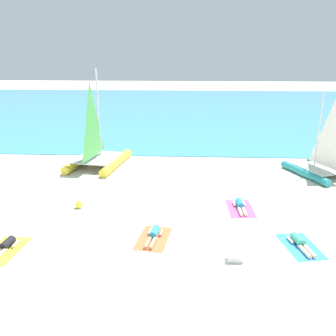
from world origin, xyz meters
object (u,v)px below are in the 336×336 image
at_px(sailboat_yellow, 97,152).
at_px(towel_leftmost, 5,250).
at_px(sunbather_center_right, 240,205).
at_px(sunbather_rightmost, 300,242).
at_px(sunbather_leftmost, 5,246).
at_px(cooler_box, 236,256).
at_px(sailboat_teal, 321,163).
at_px(sunbather_center_left, 154,234).
at_px(towel_center_left, 153,238).
at_px(beach_ball, 79,204).
at_px(towel_center_right, 240,209).
at_px(towel_rightmost, 300,246).

height_order(sailboat_yellow, towel_leftmost, sailboat_yellow).
height_order(sunbather_center_right, sunbather_rightmost, same).
bearing_deg(sunbather_leftmost, cooler_box, 3.71).
relative_size(sailboat_teal, sunbather_center_right, 2.99).
xyz_separation_m(sailboat_yellow, sunbather_center_right, (7.70, -5.72, -0.71)).
bearing_deg(towel_leftmost, sunbather_rightmost, 4.68).
distance_m(sailboat_teal, cooler_box, 10.58).
bearing_deg(sailboat_teal, sailboat_yellow, 151.75).
bearing_deg(sailboat_teal, sunbather_center_left, -162.44).
bearing_deg(towel_center_left, sunbather_rightmost, -2.61).
xyz_separation_m(sailboat_teal, beach_ball, (-12.12, -5.00, -0.53)).
bearing_deg(sunbather_center_left, cooler_box, -17.64).
xyz_separation_m(towel_center_left, sunbather_rightmost, (5.26, -0.24, 0.13)).
height_order(sunbather_leftmost, towel_center_left, sunbather_leftmost).
relative_size(towel_leftmost, beach_ball, 5.70).
bearing_deg(towel_center_right, towel_leftmost, -155.84).
bearing_deg(towel_center_left, sunbather_center_right, 38.79).
height_order(sunbather_center_left, towel_center_right, sunbather_center_left).
relative_size(towel_leftmost, sunbather_center_right, 1.21).
height_order(sunbather_leftmost, sunbather_rightmost, same).
height_order(towel_center_right, sunbather_rightmost, sunbather_rightmost).
relative_size(sunbather_leftmost, towel_center_right, 0.83).
height_order(sunbather_center_right, towel_rightmost, sunbather_center_right).
xyz_separation_m(towel_center_right, cooler_box, (-0.74, -4.14, 0.17)).
height_order(towel_leftmost, sunbather_center_right, sunbather_center_right).
relative_size(sunbather_center_left, sunbather_rightmost, 1.00).
relative_size(sailboat_teal, sunbather_leftmost, 2.99).
bearing_deg(towel_rightmost, towel_center_right, 118.41).
height_order(towel_center_left, towel_center_right, same).
distance_m(towel_center_left, towel_center_right, 4.56).
distance_m(towel_center_left, sunbather_center_right, 4.60).
xyz_separation_m(sailboat_yellow, towel_center_left, (4.12, -8.60, -0.84)).
bearing_deg(cooler_box, sunbather_leftmost, 177.85).
height_order(sailboat_yellow, sailboat_teal, sailboat_yellow).
height_order(sailboat_yellow, towel_center_right, sailboat_yellow).
xyz_separation_m(sailboat_yellow, towel_rightmost, (9.39, -8.91, -0.84)).
bearing_deg(towel_rightmost, sunbather_center_right, 117.94).
bearing_deg(sunbather_center_right, sunbather_center_left, -143.92).
distance_m(sailboat_teal, beach_ball, 13.12).
bearing_deg(sunbather_center_right, sunbather_leftmost, -157.95).
bearing_deg(towel_leftmost, sailboat_yellow, 84.13).
height_order(towel_leftmost, towel_center_left, same).
relative_size(sunbather_center_right, towel_rightmost, 0.82).
xyz_separation_m(sunbather_center_right, towel_rightmost, (1.69, -3.19, -0.13)).
relative_size(towel_leftmost, cooler_box, 3.80).
distance_m(sailboat_teal, towel_rightmost, 8.55).
xyz_separation_m(towel_leftmost, towel_center_right, (8.70, 3.90, 0.00)).
bearing_deg(towel_leftmost, towel_center_right, 24.16).
xyz_separation_m(towel_center_left, towel_center_right, (3.59, 2.81, 0.00)).
relative_size(sailboat_yellow, towel_center_right, 2.98).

